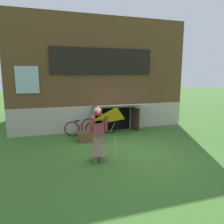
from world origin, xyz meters
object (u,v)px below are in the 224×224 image
bicycle_red (83,129)px  person (98,139)px  kite (117,121)px  bicycle_green (100,126)px  wooden_crate (85,137)px

bicycle_red → person: bearing=-72.5°
kite → bicycle_green: size_ratio=0.98×
bicycle_red → kite: bearing=-65.6°
kite → wooden_crate: 2.85m
bicycle_red → wooden_crate: size_ratio=2.77×
person → kite: person is taller
bicycle_green → kite: bearing=-88.9°
kite → bicycle_green: kite is taller
bicycle_green → wooden_crate: bearing=-125.0°
kite → bicycle_green: (0.38, 3.49, -0.96)m
bicycle_red → wooden_crate: bicycle_red is taller
person → bicycle_red: bearing=81.8°
bicycle_green → bicycle_red: size_ratio=1.11×
bicycle_green → wooden_crate: bicycle_green is taller
person → wooden_crate: person is taller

